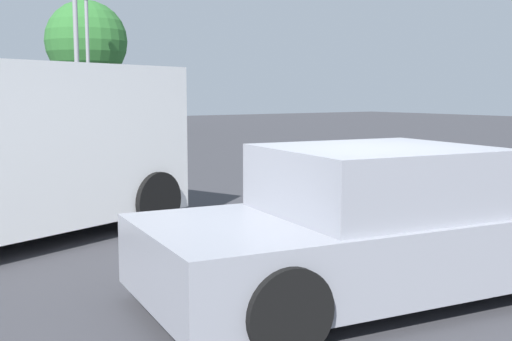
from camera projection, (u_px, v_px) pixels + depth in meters
The scene contains 5 objects.
ground_plane at pixel (359, 294), 5.61m from camera, with size 80.00×80.00×0.00m, color #38383D.
sedan_foreground at pixel (383, 227), 5.57m from camera, with size 4.51×2.36×1.31m.
light_post_near at pixel (87, 36), 24.86m from camera, with size 0.44×0.44×5.80m.
light_post_mid at pixel (75, 23), 18.51m from camera, with size 0.44×0.44×5.50m.
tree_back_left at pixel (86, 42), 28.03m from camera, with size 3.59×3.59×5.83m.
Camera 1 is at (-3.85, -3.95, 1.77)m, focal length 44.51 mm.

